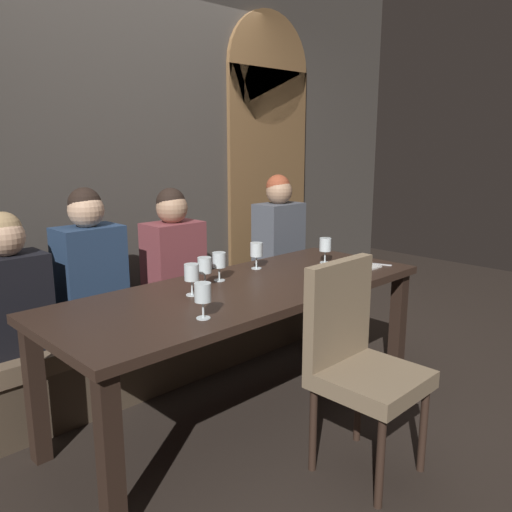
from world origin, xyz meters
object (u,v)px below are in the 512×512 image
object	(u,v)px
diner_redhead	(9,287)
wine_glass_near_right	(205,266)
banquette_bench	(173,340)
wine_glass_center_back	(203,293)
dessert_plate	(361,265)
chair_near_side	(357,354)
diner_far_end	(173,252)
fork_on_table	(378,264)
wine_glass_near_left	(256,251)
wine_glass_center_front	(325,246)
dining_table	(245,302)
diner_near_end	(279,231)
wine_glass_far_right	(192,273)
wine_glass_end_left	(219,261)
diner_bearded	(90,263)

from	to	relation	value
diner_redhead	wine_glass_near_right	xyz separation A→B (m)	(0.82, -0.55, 0.07)
banquette_bench	wine_glass_center_back	xyz separation A→B (m)	(-0.49, -0.95, 0.63)
wine_glass_center_back	dessert_plate	size ratio (longest dim) A/B	0.86
chair_near_side	wine_glass_center_back	bearing A→B (deg)	137.81
diner_far_end	fork_on_table	size ratio (longest dim) A/B	4.58
wine_glass_near_left	fork_on_table	world-z (taller)	wine_glass_near_left
wine_glass_near_right	chair_near_side	bearing A→B (deg)	-77.84
wine_glass_center_front	dining_table	bearing A→B (deg)	-176.22
banquette_bench	diner_redhead	world-z (taller)	diner_redhead
diner_near_end	fork_on_table	xyz separation A→B (m)	(-0.06, -0.94, -0.09)
banquette_bench	wine_glass_near_right	size ratio (longest dim) A/B	15.24
dining_table	fork_on_table	size ratio (longest dim) A/B	12.94
wine_glass_center_front	fork_on_table	xyz separation A→B (m)	(0.21, -0.27, -0.11)
dining_table	wine_glass_center_back	distance (m)	0.59
wine_glass_far_right	wine_glass_end_left	bearing A→B (deg)	22.66
fork_on_table	wine_glass_center_front	bearing A→B (deg)	106.17
diner_redhead	wine_glass_end_left	xyz separation A→B (m)	(0.96, -0.51, 0.06)
diner_redhead	wine_glass_center_back	world-z (taller)	diner_redhead
diner_redhead	fork_on_table	size ratio (longest dim) A/B	4.26
wine_glass_end_left	wine_glass_near_right	world-z (taller)	same
wine_glass_near_left	dessert_plate	xyz separation A→B (m)	(0.50, -0.43, -0.10)
wine_glass_center_back	wine_glass_near_right	xyz separation A→B (m)	(0.33, 0.40, 0.00)
chair_near_side	wine_glass_center_back	world-z (taller)	chair_near_side
chair_near_side	diner_far_end	size ratio (longest dim) A/B	1.26
diner_far_end	fork_on_table	bearing A→B (deg)	-45.48
dining_table	fork_on_table	world-z (taller)	fork_on_table
banquette_bench	wine_glass_end_left	world-z (taller)	wine_glass_end_left
wine_glass_near_right	dessert_plate	world-z (taller)	wine_glass_near_right
wine_glass_center_front	dessert_plate	bearing A→B (deg)	-73.31
dining_table	chair_near_side	world-z (taller)	chair_near_side
wine_glass_end_left	fork_on_table	xyz separation A→B (m)	(0.99, -0.41, -0.11)
diner_redhead	diner_near_end	distance (m)	2.02
wine_glass_center_front	diner_bearded	bearing A→B (deg)	152.31
banquette_bench	wine_glass_center_front	xyz separation A→B (m)	(0.76, -0.65, 0.62)
diner_redhead	wine_glass_center_front	bearing A→B (deg)	-20.48
wine_glass_center_back	fork_on_table	bearing A→B (deg)	1.13
wine_glass_near_right	fork_on_table	xyz separation A→B (m)	(1.13, -0.37, -0.11)
dining_table	wine_glass_center_front	world-z (taller)	wine_glass_center_front
banquette_bench	wine_glass_end_left	size ratio (longest dim) A/B	15.24
diner_redhead	wine_glass_end_left	distance (m)	1.09
banquette_bench	wine_glass_center_back	world-z (taller)	wine_glass_center_back
diner_redhead	wine_glass_center_front	size ratio (longest dim) A/B	4.42
diner_bearded	fork_on_table	size ratio (longest dim) A/B	4.80
dining_table	fork_on_table	distance (m)	1.00
dining_table	chair_near_side	xyz separation A→B (m)	(0.03, -0.72, -0.09)
diner_redhead	diner_far_end	world-z (taller)	diner_far_end
dining_table	wine_glass_center_front	xyz separation A→B (m)	(0.76, 0.05, 0.20)
diner_bearded	wine_glass_center_front	xyz separation A→B (m)	(1.29, -0.68, 0.02)
chair_near_side	diner_near_end	world-z (taller)	diner_near_end
wine_glass_center_front	wine_glass_far_right	size ratio (longest dim) A/B	1.00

